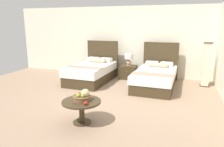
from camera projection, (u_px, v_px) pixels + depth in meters
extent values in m
cube|color=#9A7D65|center=(107.00, 99.00, 5.66)|extent=(9.48, 9.32, 0.02)
cube|color=silver|center=(132.00, 42.00, 8.02)|extent=(9.48, 0.12, 2.57)
cube|color=#3C2F1C|center=(91.00, 77.00, 7.28)|extent=(1.20, 2.02, 0.33)
cube|color=white|center=(91.00, 69.00, 7.21)|extent=(1.24, 2.06, 0.26)
cube|color=#3C2F1C|center=(103.00, 58.00, 8.10)|extent=(1.21, 0.11, 1.32)
cube|color=silver|center=(93.00, 59.00, 7.92)|extent=(0.42, 0.32, 0.14)
cube|color=silver|center=(106.00, 60.00, 7.75)|extent=(0.42, 0.32, 0.14)
cylinder|color=tan|center=(97.00, 60.00, 7.61)|extent=(0.63, 0.17, 0.15)
cube|color=gray|center=(85.00, 67.00, 6.76)|extent=(1.20, 0.37, 0.01)
cube|color=#3C2F1C|center=(155.00, 83.00, 6.64)|extent=(1.20, 2.15, 0.30)
cube|color=white|center=(155.00, 74.00, 6.58)|extent=(1.24, 2.19, 0.23)
cube|color=#3C2F1C|center=(160.00, 61.00, 7.51)|extent=(1.20, 0.11, 1.31)
cube|color=white|center=(152.00, 63.00, 7.34)|extent=(0.41, 0.32, 0.14)
cube|color=white|center=(167.00, 64.00, 7.18)|extent=(0.41, 0.32, 0.14)
cylinder|color=tan|center=(158.00, 65.00, 7.04)|extent=(0.62, 0.17, 0.15)
cube|color=gray|center=(152.00, 74.00, 6.02)|extent=(1.19, 0.47, 0.01)
cube|color=#3C2F1C|center=(128.00, 72.00, 7.68)|extent=(0.57, 0.47, 0.48)
sphere|color=tan|center=(127.00, 72.00, 7.43)|extent=(0.02, 0.02, 0.02)
cylinder|color=tan|center=(129.00, 65.00, 7.64)|extent=(0.16, 0.16, 0.02)
ellipsoid|color=tan|center=(129.00, 62.00, 7.62)|extent=(0.19, 0.19, 0.18)
cylinder|color=#99844C|center=(129.00, 59.00, 7.59)|extent=(0.02, 0.02, 0.04)
cylinder|color=silver|center=(129.00, 56.00, 7.57)|extent=(0.31, 0.31, 0.18)
cylinder|color=#3C2F1C|center=(82.00, 122.00, 4.27)|extent=(0.36, 0.36, 0.02)
cylinder|color=#3C2F1C|center=(82.00, 113.00, 4.23)|extent=(0.11, 0.11, 0.43)
cylinder|color=#3C2F1C|center=(81.00, 102.00, 4.17)|extent=(0.76, 0.76, 0.04)
cylinder|color=brown|center=(82.00, 98.00, 4.18)|extent=(0.34, 0.34, 0.09)
torus|color=brown|center=(82.00, 96.00, 4.17)|extent=(0.36, 0.36, 0.02)
sphere|color=#93AF38|center=(78.00, 95.00, 4.11)|extent=(0.08, 0.08, 0.08)
sphere|color=#8FA848|center=(83.00, 96.00, 4.09)|extent=(0.07, 0.07, 0.07)
sphere|color=#CEC086|center=(85.00, 93.00, 4.16)|extent=(0.16, 0.16, 0.16)
sphere|color=orange|center=(83.00, 93.00, 4.23)|extent=(0.09, 0.09, 0.09)
sphere|color=red|center=(78.00, 94.00, 4.20)|extent=(0.07, 0.07, 0.07)
sphere|color=red|center=(86.00, 103.00, 3.94)|extent=(0.07, 0.07, 0.07)
cube|color=#412927|center=(204.00, 86.00, 6.80)|extent=(0.26, 0.26, 0.03)
cube|color=beige|center=(206.00, 65.00, 6.65)|extent=(0.22, 0.22, 1.33)
cube|color=#412927|center=(208.00, 43.00, 6.50)|extent=(0.26, 0.26, 0.02)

